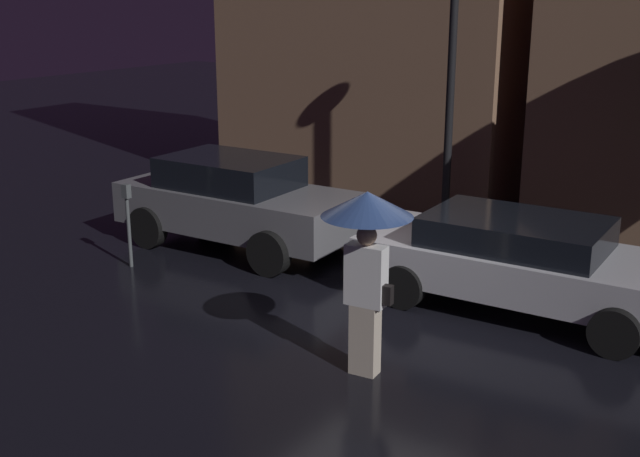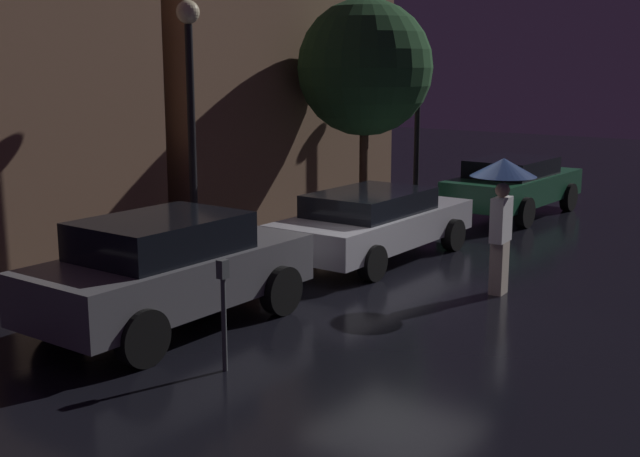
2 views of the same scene
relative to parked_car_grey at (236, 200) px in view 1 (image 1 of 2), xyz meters
The scene contains 6 objects.
ground_plane 3.89m from the parked_car_grey, 23.83° to the right, with size 60.00×60.00×0.00m, color black.
parked_car_grey is the anchor object (origin of this frame).
parked_car_silver 5.06m from the parked_car_grey, ahead, with size 4.64×1.99×1.29m.
pedestrian_with_umbrella 5.21m from the parked_car_grey, 34.46° to the right, with size 1.02×1.02×2.16m.
parking_meter 1.91m from the parked_car_grey, 113.58° to the right, with size 0.12×0.10×1.35m.
street_lamp_near 4.35m from the parked_car_grey, 40.74° to the left, with size 0.41×0.41×4.66m.
Camera 1 is at (4.96, -8.67, 4.23)m, focal length 45.00 mm.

